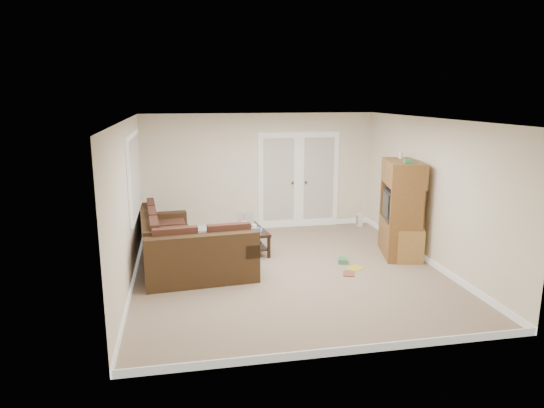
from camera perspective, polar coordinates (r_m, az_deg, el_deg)
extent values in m
plane|color=gray|center=(8.18, 1.87, -7.86)|extent=(5.50, 5.50, 0.00)
cube|color=silver|center=(7.66, 2.00, 9.92)|extent=(5.00, 5.50, 0.02)
cube|color=white|center=(7.68, -16.58, -0.02)|extent=(0.02, 5.50, 2.50)
cube|color=white|center=(8.72, 18.18, 1.35)|extent=(0.02, 5.50, 2.50)
cube|color=white|center=(10.48, -1.40, 3.81)|extent=(5.00, 0.02, 2.50)
cube|color=white|center=(5.27, 8.59, -5.37)|extent=(5.00, 0.02, 2.50)
cube|color=white|center=(10.56, 0.78, 2.64)|extent=(0.90, 0.04, 2.13)
cube|color=white|center=(10.78, 5.48, 2.79)|extent=(0.90, 0.04, 2.13)
cube|color=silver|center=(10.53, 0.81, 2.88)|extent=(0.68, 0.02, 1.80)
cube|color=silver|center=(10.74, 5.52, 3.03)|extent=(0.68, 0.02, 1.80)
cube|color=white|center=(8.60, -15.89, 3.38)|extent=(0.04, 1.92, 1.42)
cube|color=silver|center=(8.60, -15.72, 3.39)|extent=(0.02, 1.74, 1.24)
cube|color=#3F2B18|center=(8.87, -12.12, -5.09)|extent=(1.05, 2.29, 0.41)
cube|color=#3F2B18|center=(8.75, -14.33, -2.65)|extent=(0.42, 2.23, 0.42)
cube|color=#3F2B18|center=(9.75, -12.59, -1.61)|extent=(0.89, 0.30, 0.21)
cube|color=#4F2B1F|center=(8.80, -11.69, -3.44)|extent=(0.76, 2.17, 0.12)
cube|color=#3F2B18|center=(7.86, -8.38, -7.29)|extent=(1.81, 1.01, 0.41)
cube|color=#3F2B18|center=(7.43, -8.16, -5.13)|extent=(1.75, 0.38, 0.42)
cube|color=#3F2B18|center=(7.88, -2.99, -4.73)|extent=(0.30, 0.89, 0.21)
cube|color=#4F2B1F|center=(7.85, -8.51, -5.31)|extent=(1.69, 0.72, 0.12)
cube|color=black|center=(7.84, -3.00, -3.89)|extent=(0.37, 0.80, 0.03)
cube|color=red|center=(8.04, -3.34, -3.34)|extent=(0.32, 0.14, 0.02)
cube|color=black|center=(9.06, -2.73, -3.06)|extent=(0.68, 1.13, 0.05)
cube|color=black|center=(9.14, -2.72, -4.66)|extent=(0.59, 1.04, 0.03)
cylinder|color=white|center=(8.96, -3.25, -2.56)|extent=(0.09, 0.09, 0.16)
cylinder|color=red|center=(8.93, -3.26, -1.66)|extent=(0.01, 0.01, 0.14)
cube|color=#30649C|center=(8.78, -2.09, -3.11)|extent=(0.23, 0.14, 0.09)
cube|color=white|center=(8.96, -2.56, -3.05)|extent=(0.43, 0.62, 0.00)
cube|color=brown|center=(9.18, 14.79, -3.82)|extent=(0.84, 1.20, 0.65)
cube|color=brown|center=(8.93, 15.22, 3.54)|extent=(0.84, 1.20, 0.43)
cube|color=black|center=(9.03, 14.87, -0.19)|extent=(0.66, 0.76, 0.54)
cube|color=black|center=(8.98, 13.22, -0.04)|extent=(0.15, 0.55, 0.43)
cube|color=#3B834D|center=(8.63, 15.69, 4.89)|extent=(0.17, 0.22, 0.07)
cylinder|color=white|center=(9.20, 14.91, 5.60)|extent=(0.08, 0.08, 0.13)
cube|color=#AA7D3E|center=(8.90, 15.71, -4.58)|extent=(0.55, 0.55, 0.60)
cylinder|color=beige|center=(8.81, 15.84, -2.44)|extent=(0.15, 0.15, 0.09)
cylinder|color=beige|center=(8.78, 15.89, -1.75)|extent=(0.03, 0.03, 0.13)
cone|color=silver|center=(8.75, 15.94, -0.87)|extent=(0.26, 0.26, 0.17)
cube|color=white|center=(11.00, 10.28, -1.86)|extent=(0.12, 0.11, 0.29)
cube|color=gold|center=(8.41, 9.77, -7.42)|extent=(0.34, 0.31, 0.01)
cube|color=#3B834D|center=(8.63, 8.34, -6.58)|extent=(0.21, 0.24, 0.08)
imported|color=brown|center=(8.12, 8.38, -8.07)|extent=(0.26, 0.29, 0.02)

